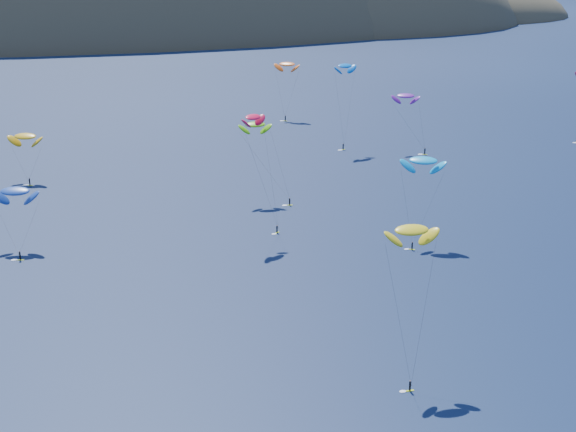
# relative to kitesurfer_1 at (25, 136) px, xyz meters

# --- Properties ---
(island) EXTENTS (730.00, 300.00, 210.00)m
(island) POSITION_rel_kitesurfer_1_xyz_m (97.74, 404.57, -22.30)
(island) COLOR #3D3526
(island) RESTS_ON ground
(kitesurfer_1) EXTENTS (10.32, 12.19, 14.21)m
(kitesurfer_1) POSITION_rel_kitesurfer_1_xyz_m (0.00, 0.00, 0.00)
(kitesurfer_1) COLOR #ABC616
(kitesurfer_1) RESTS_ON ground
(kitesurfer_2) EXTENTS (8.20, 10.88, 23.06)m
(kitesurfer_2) POSITION_rel_kitesurfer_1_xyz_m (50.47, -122.67, 9.28)
(kitesurfer_2) COLOR #ABC616
(kitesurfer_2) RESTS_ON ground
(kitesurfer_3) EXTENTS (10.15, 13.46, 20.21)m
(kitesurfer_3) POSITION_rel_kitesurfer_1_xyz_m (53.43, -34.46, 6.43)
(kitesurfer_3) COLOR #ABC616
(kitesurfer_3) RESTS_ON ground
(kitesurfer_4) EXTENTS (8.78, 8.04, 27.16)m
(kitesurfer_4) POSITION_rel_kitesurfer_1_xyz_m (94.29, 6.59, 13.29)
(kitesurfer_4) COLOR #ABC616
(kitesurfer_4) RESTS_ON ground
(kitesurfer_5) EXTENTS (10.92, 11.55, 19.38)m
(kitesurfer_5) POSITION_rel_kitesurfer_1_xyz_m (78.16, -74.54, 5.26)
(kitesurfer_5) COLOR #ABC616
(kitesurfer_5) RESTS_ON ground
(kitesurfer_6) EXTENTS (8.96, 13.10, 18.71)m
(kitesurfer_6) POSITION_rel_kitesurfer_1_xyz_m (110.44, -2.79, 4.82)
(kitesurfer_6) COLOR #ABC616
(kitesurfer_6) RESTS_ON ground
(kitesurfer_9) EXTENTS (8.11, 8.08, 26.96)m
(kitesurfer_9) POSITION_rel_kitesurfer_1_xyz_m (45.91, -58.38, 13.43)
(kitesurfer_9) COLOR #ABC616
(kitesurfer_9) RESTS_ON ground
(kitesurfer_10) EXTENTS (10.37, 13.99, 14.19)m
(kitesurfer_10) POSITION_rel_kitesurfer_1_xyz_m (-3.43, -51.52, -0.02)
(kitesurfer_10) COLOR #ABC616
(kitesurfer_10) RESTS_ON ground
(kitesurfer_11) EXTENTS (9.82, 13.38, 21.55)m
(kitesurfer_11) POSITION_rel_kitesurfer_1_xyz_m (92.46, 55.85, 7.38)
(kitesurfer_11) COLOR #ABC616
(kitesurfer_11) RESTS_ON ground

